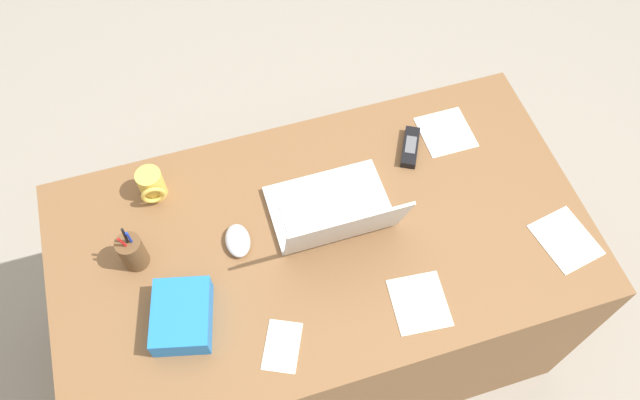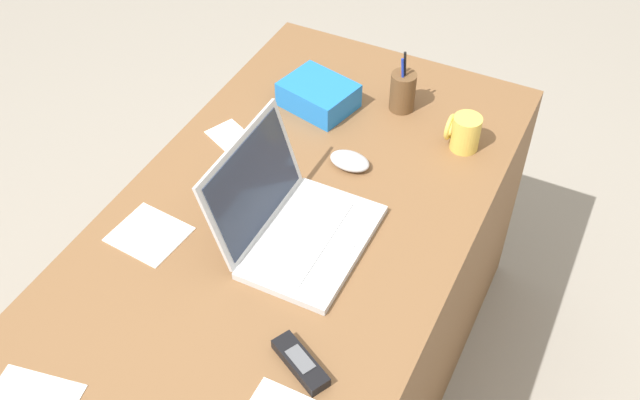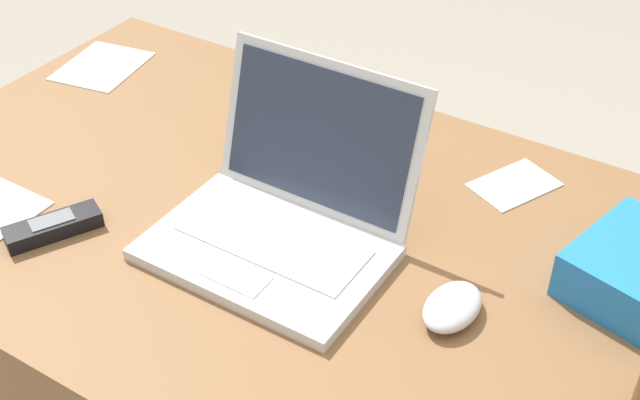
# 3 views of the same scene
# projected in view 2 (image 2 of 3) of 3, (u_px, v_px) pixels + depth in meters

# --- Properties ---
(ground_plane) EXTENTS (6.00, 6.00, 0.00)m
(ground_plane) POSITION_uv_depth(u_px,v_px,m) (297.00, 390.00, 2.26)
(ground_plane) COLOR gray
(desk) EXTENTS (1.50, 0.81, 0.75)m
(desk) POSITION_uv_depth(u_px,v_px,m) (294.00, 316.00, 2.00)
(desk) COLOR brown
(desk) RESTS_ON ground
(laptop) EXTENTS (0.34, 0.29, 0.24)m
(laptop) POSITION_uv_depth(u_px,v_px,m) (293.00, 222.00, 1.66)
(laptop) COLOR silver
(laptop) RESTS_ON desk
(computer_mouse) EXTENTS (0.07, 0.11, 0.03)m
(computer_mouse) POSITION_uv_depth(u_px,v_px,m) (350.00, 161.00, 1.85)
(computer_mouse) COLOR silver
(computer_mouse) RESTS_ON desk
(coffee_mug_white) EXTENTS (0.07, 0.08, 0.09)m
(coffee_mug_white) POSITION_uv_depth(u_px,v_px,m) (464.00, 132.00, 1.88)
(coffee_mug_white) COLOR #E0BC4C
(coffee_mug_white) RESTS_ON desk
(cordless_phone) EXTENTS (0.10, 0.14, 0.03)m
(cordless_phone) POSITION_uv_depth(u_px,v_px,m) (300.00, 363.00, 1.44)
(cordless_phone) COLOR black
(cordless_phone) RESTS_ON desk
(pen_holder) EXTENTS (0.07, 0.07, 0.18)m
(pen_holder) POSITION_uv_depth(u_px,v_px,m) (403.00, 91.00, 1.99)
(pen_holder) COLOR brown
(pen_holder) RESTS_ON desk
(snack_bag) EXTENTS (0.18, 0.21, 0.07)m
(snack_bag) POSITION_uv_depth(u_px,v_px,m) (318.00, 95.00, 2.01)
(snack_bag) COLOR blue
(snack_bag) RESTS_ON desk
(paper_note_right) EXTENTS (0.15, 0.17, 0.00)m
(paper_note_right) POSITION_uv_depth(u_px,v_px,m) (149.00, 234.00, 1.70)
(paper_note_right) COLOR white
(paper_note_right) RESTS_ON desk
(paper_note_front) EXTENTS (0.13, 0.16, 0.00)m
(paper_note_front) POSITION_uv_depth(u_px,v_px,m) (232.00, 138.00, 1.94)
(paper_note_front) COLOR white
(paper_note_front) RESTS_ON desk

